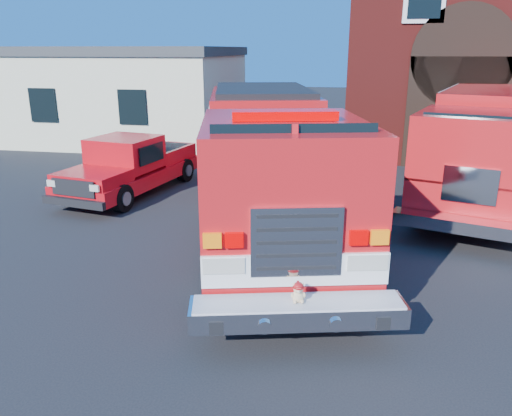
% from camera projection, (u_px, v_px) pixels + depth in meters
% --- Properties ---
extents(ground, '(100.00, 100.00, 0.00)m').
position_uv_depth(ground, '(266.00, 247.00, 11.20)').
color(ground, black).
rests_on(ground, ground).
extents(parking_stripe_far, '(0.12, 3.00, 0.01)m').
position_uv_depth(parking_stripe_far, '(493.00, 182.00, 16.62)').
color(parking_stripe_far, yellow).
rests_on(parking_stripe_far, ground).
extents(side_building, '(10.20, 8.20, 4.35)m').
position_uv_depth(side_building, '(128.00, 93.00, 24.28)').
color(side_building, beige).
rests_on(side_building, ground).
extents(fire_engine, '(5.36, 10.98, 3.26)m').
position_uv_depth(fire_engine, '(269.00, 161.00, 11.89)').
color(fire_engine, black).
rests_on(fire_engine, ground).
extents(pickup_truck, '(2.86, 5.65, 1.76)m').
position_uv_depth(pickup_truck, '(132.00, 166.00, 15.23)').
color(pickup_truck, black).
rests_on(pickup_truck, ground).
extents(secondary_truck, '(5.63, 9.91, 3.07)m').
position_uv_depth(secondary_truck, '(488.00, 142.00, 14.49)').
color(secondary_truck, black).
rests_on(secondary_truck, ground).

